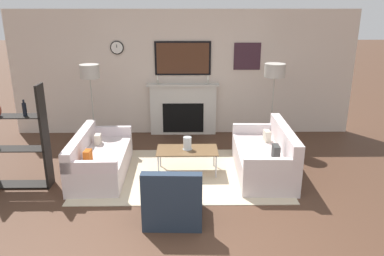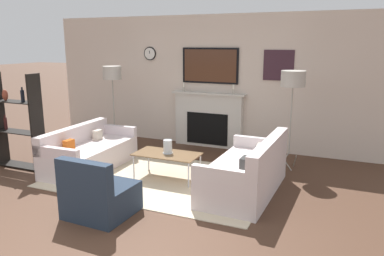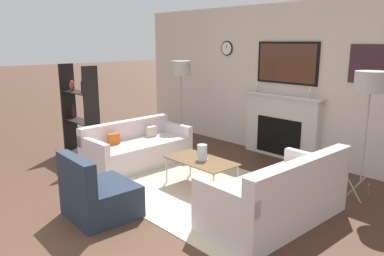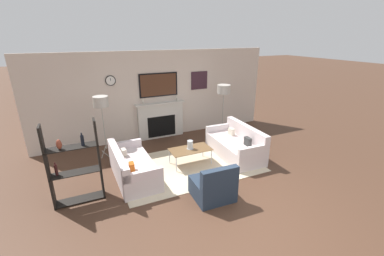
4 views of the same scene
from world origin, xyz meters
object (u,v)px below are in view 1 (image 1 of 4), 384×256
(couch_right, at_px, (265,158))
(shelf_unit, at_px, (15,139))
(couch_left, at_px, (99,160))
(armchair, at_px, (173,202))
(hurricane_candle, at_px, (187,144))
(floor_lamp_left, at_px, (90,73))
(coffee_table, at_px, (187,151))
(floor_lamp_right, at_px, (275,72))

(couch_right, xyz_separation_m, shelf_unit, (-3.97, -0.42, 0.50))
(couch_left, xyz_separation_m, shelf_unit, (-1.15, -0.42, 0.53))
(couch_left, bearing_deg, armchair, -48.18)
(hurricane_candle, height_order, shelf_unit, shelf_unit)
(couch_left, bearing_deg, floor_lamp_left, 106.05)
(coffee_table, relative_size, floor_lamp_left, 0.61)
(armchair, bearing_deg, shelf_unit, 157.11)
(couch_right, relative_size, shelf_unit, 1.10)
(armchair, bearing_deg, floor_lamp_right, 55.99)
(couch_left, relative_size, floor_lamp_left, 1.06)
(floor_lamp_right, bearing_deg, coffee_table, -142.98)
(armchair, relative_size, coffee_table, 0.76)
(coffee_table, bearing_deg, armchair, -97.00)
(armchair, xyz_separation_m, floor_lamp_left, (-1.70, 2.81, 1.26))
(floor_lamp_right, bearing_deg, floor_lamp_left, 180.00)
(coffee_table, distance_m, hurricane_candle, 0.13)
(coffee_table, height_order, floor_lamp_left, floor_lamp_left)
(hurricane_candle, bearing_deg, shelf_unit, -169.14)
(floor_lamp_left, bearing_deg, couch_left, -73.95)
(couch_right, distance_m, armchair, 2.10)
(shelf_unit, bearing_deg, floor_lamp_right, 22.18)
(hurricane_candle, bearing_deg, floor_lamp_left, 146.10)
(couch_left, relative_size, floor_lamp_right, 1.05)
(couch_right, height_order, floor_lamp_left, floor_lamp_left)
(couch_left, height_order, floor_lamp_right, floor_lamp_right)
(hurricane_candle, bearing_deg, couch_left, -176.72)
(floor_lamp_left, bearing_deg, armchair, -58.92)
(couch_left, xyz_separation_m, floor_lamp_left, (-0.39, 1.35, 1.26))
(couch_right, bearing_deg, hurricane_candle, 176.27)
(floor_lamp_right, xyz_separation_m, shelf_unit, (-4.36, -1.78, -0.74))
(floor_lamp_left, bearing_deg, shelf_unit, -113.23)
(armchair, distance_m, coffee_table, 1.54)
(floor_lamp_left, relative_size, floor_lamp_right, 0.99)
(coffee_table, xyz_separation_m, shelf_unit, (-2.64, -0.49, 0.40))
(floor_lamp_left, bearing_deg, floor_lamp_right, -0.00)
(armchair, distance_m, floor_lamp_right, 3.63)
(coffee_table, relative_size, shelf_unit, 0.63)
(armchair, height_order, floor_lamp_left, floor_lamp_left)
(floor_lamp_right, relative_size, shelf_unit, 1.03)
(floor_lamp_left, xyz_separation_m, floor_lamp_right, (3.59, -0.00, 0.01))
(armchair, distance_m, hurricane_candle, 1.58)
(couch_left, xyz_separation_m, armchair, (1.31, -1.46, -0.00))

